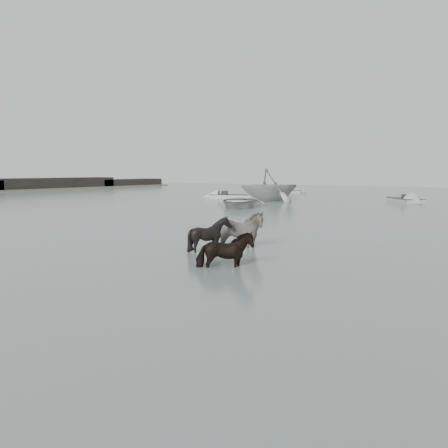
{
  "coord_description": "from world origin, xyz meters",
  "views": [
    {
      "loc": [
        8.72,
        -10.97,
        2.69
      ],
      "look_at": [
        0.96,
        0.63,
        1.0
      ],
      "focal_mm": 35.0,
      "sensor_mm": 36.0,
      "label": 1
    }
  ],
  "objects_px": {
    "pony_dark": "(225,244)",
    "pony_black": "(210,230)",
    "pony_pinto": "(237,223)",
    "rowboat_lead": "(239,200)"
  },
  "relations": [
    {
      "from": "pony_pinto",
      "to": "pony_black",
      "type": "height_order",
      "value": "pony_pinto"
    },
    {
      "from": "pony_black",
      "to": "rowboat_lead",
      "type": "xyz_separation_m",
      "value": [
        -8.73,
        15.97,
        -0.15
      ]
    },
    {
      "from": "pony_pinto",
      "to": "rowboat_lead",
      "type": "height_order",
      "value": "pony_pinto"
    },
    {
      "from": "pony_dark",
      "to": "pony_black",
      "type": "bearing_deg",
      "value": 71.26
    },
    {
      "from": "rowboat_lead",
      "to": "pony_pinto",
      "type": "bearing_deg",
      "value": -81.17
    },
    {
      "from": "pony_dark",
      "to": "pony_black",
      "type": "relative_size",
      "value": 0.96
    },
    {
      "from": "rowboat_lead",
      "to": "pony_dark",
      "type": "bearing_deg",
      "value": -81.94
    },
    {
      "from": "pony_pinto",
      "to": "pony_black",
      "type": "xyz_separation_m",
      "value": [
        -0.41,
        -1.06,
        -0.16
      ]
    },
    {
      "from": "pony_dark",
      "to": "pony_pinto",
      "type": "bearing_deg",
      "value": 53.37
    },
    {
      "from": "pony_black",
      "to": "pony_dark",
      "type": "bearing_deg",
      "value": -151.91
    }
  ]
}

